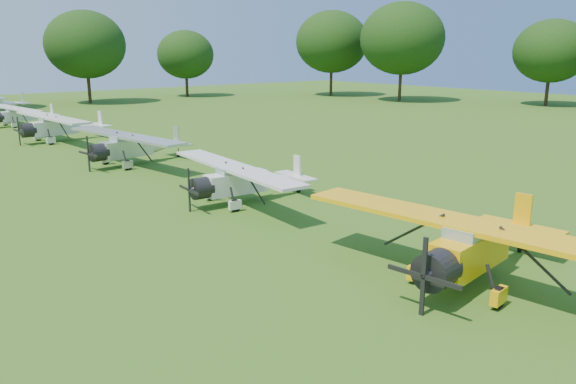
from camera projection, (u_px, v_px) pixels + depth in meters
name	position (u px, v px, depth m)	size (l,w,h in m)	color
ground	(235.00, 208.00, 25.79)	(160.00, 160.00, 0.00)	#225014
tree_belt	(293.00, 29.00, 26.14)	(137.36, 130.27, 14.52)	black
aircraft_2	(478.00, 241.00, 17.40)	(7.23, 11.48, 2.25)	#F2B00A
aircraft_3	(245.00, 178.00, 26.60)	(6.37, 10.14, 1.99)	silver
aircraft_4	(134.00, 145.00, 35.47)	(6.92, 10.98, 2.16)	silver
aircraft_5	(60.00, 125.00, 44.58)	(7.03, 11.21, 2.20)	silver
aircraft_6	(22.00, 114.00, 53.70)	(6.17, 9.80, 1.92)	silver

